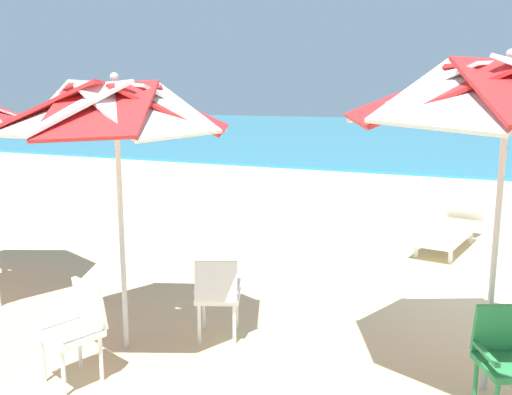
{
  "coord_description": "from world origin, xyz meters",
  "views": [
    {
      "loc": [
        -0.13,
        -7.31,
        2.48
      ],
      "look_at": [
        -3.24,
        -0.13,
        1.0
      ],
      "focal_mm": 39.03,
      "sensor_mm": 36.0,
      "label": 1
    }
  ],
  "objects": [
    {
      "name": "sun_lounger_1",
      "position": [
        -0.74,
        1.97,
        0.28
      ],
      "size": [
        1.0,
        2.22,
        0.62
      ],
      "color": "white",
      "rests_on": "ground"
    },
    {
      "name": "beach_umbrella_1",
      "position": [
        -3.35,
        -3.1,
        2.32
      ],
      "size": [
        2.18,
        2.18,
        2.66
      ],
      "color": "silver",
      "rests_on": "ground"
    },
    {
      "name": "plastic_chair_1",
      "position": [
        -2.6,
        -2.58,
        0.5
      ],
      "size": [
        0.57,
        0.59,
        0.87
      ],
      "color": "white",
      "rests_on": "ground"
    },
    {
      "name": "sea",
      "position": [
        0.0,
        27.74,
        0.05
      ],
      "size": [
        80.0,
        36.0,
        0.1
      ],
      "primitive_type": "cube",
      "color": "teal",
      "rests_on": "ground"
    },
    {
      "name": "beach_umbrella_0",
      "position": [
        -0.08,
        -2.53,
        2.46
      ],
      "size": [
        2.58,
        2.58,
        2.81
      ],
      "color": "silver",
      "rests_on": "ground"
    },
    {
      "name": "plastic_chair_0",
      "position": [
        0.06,
        -2.9,
        0.5
      ],
      "size": [
        0.59,
        0.61,
        0.87
      ],
      "color": "#2D8C4C",
      "rests_on": "ground"
    },
    {
      "name": "ground_plane",
      "position": [
        0.0,
        0.0,
        0.0
      ],
      "size": [
        80.0,
        80.0,
        0.0
      ],
      "primitive_type": "plane",
      "color": "#D3B784"
    },
    {
      "name": "plastic_chair_2",
      "position": [
        -3.35,
        -3.77,
        0.5
      ],
      "size": [
        0.56,
        0.58,
        0.87
      ],
      "color": "white",
      "rests_on": "ground"
    },
    {
      "name": "surf_foam",
      "position": [
        0.0,
        9.44,
        0.01
      ],
      "size": [
        80.0,
        0.7,
        0.01
      ],
      "primitive_type": "cube",
      "color": "white",
      "rests_on": "ground"
    }
  ]
}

